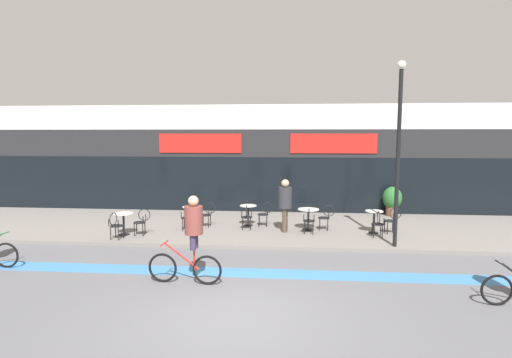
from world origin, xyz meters
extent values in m
plane|color=#5B5B60|center=(0.00, 0.00, 0.00)|extent=(120.00, 120.00, 0.00)
cube|color=slate|center=(0.00, 7.25, 0.06)|extent=(40.00, 5.50, 0.12)
cube|color=silver|center=(0.00, 12.00, 2.39)|extent=(40.00, 4.00, 4.79)
cube|color=black|center=(0.00, 10.03, 1.32)|extent=(38.80, 0.10, 2.40)
cube|color=#232326|center=(0.00, 10.05, 3.12)|extent=(39.20, 0.14, 1.20)
cube|color=red|center=(-2.88, 9.98, 3.12)|extent=(3.65, 0.08, 0.84)
cube|color=red|center=(2.88, 9.98, 3.12)|extent=(3.65, 0.08, 0.84)
cube|color=#3D7AB7|center=(0.00, 2.47, 0.00)|extent=(36.00, 0.70, 0.01)
cylinder|color=black|center=(-4.52, 5.49, 0.13)|extent=(0.36, 0.36, 0.02)
cylinder|color=black|center=(-4.52, 5.49, 0.48)|extent=(0.07, 0.07, 0.72)
cylinder|color=silver|center=(-4.52, 5.49, 0.85)|extent=(0.66, 0.66, 0.02)
cylinder|color=black|center=(-2.56, 6.91, 0.13)|extent=(0.34, 0.34, 0.02)
cylinder|color=black|center=(-2.56, 6.91, 0.48)|extent=(0.07, 0.07, 0.72)
cylinder|color=silver|center=(-2.56, 6.91, 0.85)|extent=(0.61, 0.61, 0.02)
cylinder|color=black|center=(-0.47, 7.22, 0.13)|extent=(0.35, 0.35, 0.02)
cylinder|color=black|center=(-0.47, 7.22, 0.49)|extent=(0.07, 0.07, 0.74)
cylinder|color=silver|center=(-0.47, 7.22, 0.87)|extent=(0.63, 0.63, 0.02)
cylinder|color=black|center=(1.73, 6.80, 0.13)|extent=(0.41, 0.41, 0.02)
cylinder|color=black|center=(1.73, 6.80, 0.48)|extent=(0.07, 0.07, 0.72)
cylinder|color=silver|center=(1.73, 6.80, 0.85)|extent=(0.75, 0.75, 0.02)
cylinder|color=black|center=(3.96, 6.49, 0.13)|extent=(0.33, 0.33, 0.02)
cylinder|color=black|center=(3.96, 6.49, 0.50)|extent=(0.07, 0.07, 0.75)
cylinder|color=silver|center=(3.96, 6.49, 0.88)|extent=(0.61, 0.61, 0.02)
cylinder|color=black|center=(-4.52, 4.94, 0.56)|extent=(0.45, 0.45, 0.03)
cylinder|color=black|center=(-4.63, 5.10, 0.33)|extent=(0.03, 0.03, 0.42)
cylinder|color=black|center=(-4.36, 5.06, 0.33)|extent=(0.03, 0.03, 0.42)
cylinder|color=black|center=(-4.67, 4.83, 0.33)|extent=(0.03, 0.03, 0.42)
cylinder|color=black|center=(-4.40, 4.79, 0.33)|extent=(0.03, 0.03, 0.42)
torus|color=black|center=(-4.54, 4.78, 0.82)|extent=(0.09, 0.41, 0.41)
cylinder|color=black|center=(-4.71, 4.80, 0.68)|extent=(0.03, 0.03, 0.23)
cylinder|color=black|center=(-4.37, 4.75, 0.68)|extent=(0.03, 0.03, 0.23)
cylinder|color=black|center=(-3.97, 5.49, 0.56)|extent=(0.44, 0.44, 0.03)
cylinder|color=black|center=(-4.09, 5.34, 0.33)|extent=(0.03, 0.03, 0.42)
cylinder|color=black|center=(-4.12, 5.62, 0.33)|extent=(0.03, 0.03, 0.42)
cylinder|color=black|center=(-3.81, 5.37, 0.33)|extent=(0.03, 0.03, 0.42)
cylinder|color=black|center=(-3.84, 5.65, 0.33)|extent=(0.03, 0.03, 0.42)
torus|color=black|center=(-3.80, 5.51, 0.82)|extent=(0.41, 0.07, 0.41)
cylinder|color=black|center=(-3.78, 5.34, 0.68)|extent=(0.03, 0.03, 0.23)
cylinder|color=black|center=(-3.81, 5.68, 0.68)|extent=(0.03, 0.03, 0.23)
cylinder|color=black|center=(-2.56, 6.36, 0.56)|extent=(0.42, 0.42, 0.03)
cylinder|color=black|center=(-2.71, 6.50, 0.33)|extent=(0.03, 0.03, 0.42)
cylinder|color=black|center=(-2.43, 6.51, 0.33)|extent=(0.03, 0.03, 0.42)
cylinder|color=black|center=(-2.69, 6.22, 0.33)|extent=(0.03, 0.03, 0.42)
cylinder|color=black|center=(-2.41, 6.23, 0.33)|extent=(0.03, 0.03, 0.42)
torus|color=black|center=(-2.55, 6.19, 0.82)|extent=(0.05, 0.41, 0.41)
cylinder|color=black|center=(-2.72, 6.19, 0.68)|extent=(0.03, 0.03, 0.23)
cylinder|color=black|center=(-2.38, 6.20, 0.68)|extent=(0.03, 0.03, 0.23)
cylinder|color=black|center=(-2.01, 6.91, 0.56)|extent=(0.43, 0.43, 0.03)
cylinder|color=black|center=(-2.16, 6.78, 0.33)|extent=(0.03, 0.03, 0.42)
cylinder|color=black|center=(-2.14, 7.06, 0.33)|extent=(0.03, 0.03, 0.42)
cylinder|color=black|center=(-1.88, 6.76, 0.33)|extent=(0.03, 0.03, 0.42)
cylinder|color=black|center=(-1.86, 7.04, 0.33)|extent=(0.03, 0.03, 0.42)
torus|color=black|center=(-1.84, 6.90, 0.82)|extent=(0.41, 0.06, 0.41)
cylinder|color=black|center=(-1.85, 6.73, 0.68)|extent=(0.03, 0.03, 0.23)
cylinder|color=black|center=(-1.83, 7.07, 0.68)|extent=(0.03, 0.03, 0.23)
cylinder|color=black|center=(-0.47, 6.67, 0.56)|extent=(0.43, 0.43, 0.03)
cylinder|color=black|center=(-0.62, 6.79, 0.33)|extent=(0.03, 0.03, 0.42)
cylinder|color=black|center=(-0.34, 6.82, 0.33)|extent=(0.03, 0.03, 0.42)
cylinder|color=black|center=(-0.60, 6.52, 0.33)|extent=(0.03, 0.03, 0.42)
cylinder|color=black|center=(-0.32, 6.54, 0.33)|extent=(0.03, 0.03, 0.42)
torus|color=black|center=(-0.46, 6.50, 0.82)|extent=(0.06, 0.41, 0.41)
cylinder|color=black|center=(-0.63, 6.48, 0.68)|extent=(0.03, 0.03, 0.23)
cylinder|color=black|center=(-0.29, 6.51, 0.68)|extent=(0.03, 0.03, 0.23)
cylinder|color=black|center=(0.08, 7.22, 0.56)|extent=(0.41, 0.41, 0.03)
cylinder|color=black|center=(-0.06, 7.07, 0.33)|extent=(0.03, 0.03, 0.42)
cylinder|color=black|center=(-0.07, 7.35, 0.33)|extent=(0.03, 0.03, 0.42)
cylinder|color=black|center=(0.22, 7.08, 0.33)|extent=(0.03, 0.03, 0.42)
cylinder|color=black|center=(0.21, 7.36, 0.33)|extent=(0.03, 0.03, 0.42)
torus|color=black|center=(0.25, 7.22, 0.82)|extent=(0.41, 0.04, 0.41)
cylinder|color=black|center=(0.26, 7.05, 0.68)|extent=(0.03, 0.03, 0.23)
cylinder|color=black|center=(0.24, 7.39, 0.68)|extent=(0.03, 0.03, 0.23)
cylinder|color=black|center=(1.73, 6.25, 0.56)|extent=(0.43, 0.43, 0.03)
cylinder|color=black|center=(1.60, 6.40, 0.33)|extent=(0.03, 0.03, 0.42)
cylinder|color=black|center=(1.88, 6.38, 0.33)|extent=(0.03, 0.03, 0.42)
cylinder|color=black|center=(1.58, 6.12, 0.33)|extent=(0.03, 0.03, 0.42)
cylinder|color=black|center=(1.86, 6.10, 0.33)|extent=(0.03, 0.03, 0.42)
torus|color=black|center=(1.72, 6.08, 0.82)|extent=(0.06, 0.41, 0.41)
cylinder|color=black|center=(1.55, 6.09, 0.68)|extent=(0.03, 0.03, 0.23)
cylinder|color=black|center=(1.89, 6.07, 0.68)|extent=(0.03, 0.03, 0.23)
cylinder|color=black|center=(2.28, 6.80, 0.56)|extent=(0.43, 0.43, 0.03)
cylinder|color=black|center=(2.13, 6.67, 0.33)|extent=(0.03, 0.03, 0.42)
cylinder|color=black|center=(2.15, 6.95, 0.33)|extent=(0.03, 0.03, 0.42)
cylinder|color=black|center=(2.41, 6.64, 0.33)|extent=(0.03, 0.03, 0.42)
cylinder|color=black|center=(2.43, 6.92, 0.33)|extent=(0.03, 0.03, 0.42)
torus|color=black|center=(2.45, 6.78, 0.82)|extent=(0.41, 0.06, 0.41)
cylinder|color=black|center=(2.43, 6.61, 0.68)|extent=(0.03, 0.03, 0.23)
cylinder|color=black|center=(2.46, 6.95, 0.68)|extent=(0.03, 0.03, 0.23)
cylinder|color=black|center=(3.96, 5.94, 0.56)|extent=(0.41, 0.41, 0.03)
cylinder|color=black|center=(3.82, 6.08, 0.33)|extent=(0.03, 0.03, 0.42)
cylinder|color=black|center=(4.10, 6.08, 0.33)|extent=(0.03, 0.03, 0.42)
cylinder|color=black|center=(3.81, 5.80, 0.33)|extent=(0.03, 0.03, 0.42)
cylinder|color=black|center=(4.09, 5.80, 0.33)|extent=(0.03, 0.03, 0.42)
torus|color=black|center=(3.95, 5.77, 0.82)|extent=(0.04, 0.41, 0.41)
cylinder|color=black|center=(3.78, 5.77, 0.68)|extent=(0.03, 0.03, 0.23)
cylinder|color=black|center=(4.12, 5.76, 0.68)|extent=(0.03, 0.03, 0.23)
cylinder|color=black|center=(4.51, 6.49, 0.56)|extent=(0.44, 0.44, 0.03)
cylinder|color=black|center=(4.38, 6.33, 0.33)|extent=(0.03, 0.03, 0.42)
cylinder|color=black|center=(4.35, 6.61, 0.33)|extent=(0.03, 0.03, 0.42)
cylinder|color=black|center=(4.66, 6.37, 0.33)|extent=(0.03, 0.03, 0.42)
cylinder|color=black|center=(4.63, 6.64, 0.33)|extent=(0.03, 0.03, 0.42)
torus|color=black|center=(4.68, 6.51, 0.82)|extent=(0.41, 0.07, 0.41)
cylinder|color=black|center=(4.70, 6.34, 0.68)|extent=(0.03, 0.03, 0.23)
cylinder|color=black|center=(4.66, 6.68, 0.68)|extent=(0.03, 0.03, 0.23)
cylinder|color=brown|center=(5.32, 9.56, 0.33)|extent=(0.49, 0.49, 0.42)
ellipsoid|color=#28662D|center=(5.32, 9.56, 0.87)|extent=(0.78, 0.78, 0.94)
cylinder|color=black|center=(4.26, 4.87, 2.77)|extent=(0.12, 0.12, 5.29)
sphere|color=beige|center=(4.26, 4.87, 5.49)|extent=(0.26, 0.26, 0.26)
torus|color=black|center=(-1.92, 1.67, 0.35)|extent=(0.71, 0.10, 0.70)
torus|color=black|center=(-0.83, 1.60, 0.35)|extent=(0.71, 0.10, 0.70)
cylinder|color=red|center=(-1.43, 1.64, 0.65)|extent=(0.84, 0.10, 0.63)
cylinder|color=red|center=(-1.13, 1.62, 0.60)|extent=(0.04, 0.04, 0.49)
cylinder|color=red|center=(-1.86, 1.66, 0.95)|extent=(0.06, 0.48, 0.03)
cylinder|color=#382D47|center=(-1.14, 1.54, 1.02)|extent=(0.16, 0.16, 0.36)
cylinder|color=#382D47|center=(-1.13, 1.70, 1.02)|extent=(0.16, 0.16, 0.36)
cylinder|color=brown|center=(-1.13, 1.62, 1.53)|extent=(0.45, 0.45, 0.65)
sphere|color=tan|center=(-1.13, 1.62, 1.98)|extent=(0.24, 0.24, 0.24)
torus|color=black|center=(5.33, 1.00, 0.33)|extent=(0.65, 0.06, 0.65)
cylinder|color=black|center=(5.38, 1.00, 0.88)|extent=(0.03, 0.48, 0.03)
torus|color=black|center=(-6.35, 2.31, 0.34)|extent=(0.68, 0.06, 0.68)
cylinder|color=#2D753D|center=(-6.40, 2.31, 0.91)|extent=(0.03, 0.48, 0.03)
cylinder|color=#4C3D2D|center=(0.92, 6.51, 0.54)|extent=(0.18, 0.18, 0.84)
cylinder|color=#4C3D2D|center=(0.89, 6.33, 0.54)|extent=(0.18, 0.18, 0.84)
cylinder|color=#2D2D33|center=(0.90, 6.42, 1.32)|extent=(0.53, 0.53, 0.73)
sphere|color=tan|center=(0.90, 6.42, 1.82)|extent=(0.27, 0.27, 0.27)
camera|label=1|loc=(1.10, -7.27, 3.49)|focal=28.00mm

